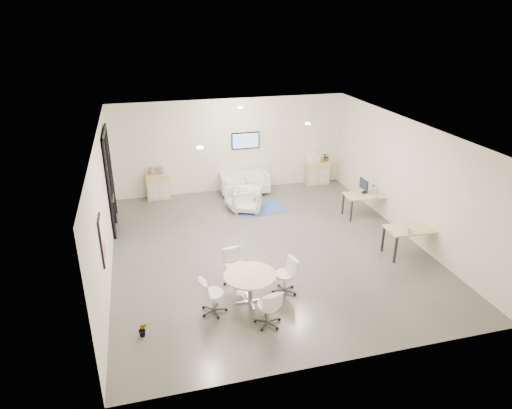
{
  "coord_description": "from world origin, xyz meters",
  "views": [
    {
      "loc": [
        -3.05,
        -10.36,
        5.85
      ],
      "look_at": [
        -0.2,
        0.4,
        1.11
      ],
      "focal_mm": 32.0,
      "sensor_mm": 36.0,
      "label": 1
    }
  ],
  "objects_px": {
    "sideboard_right": "(317,173)",
    "armchair_left": "(239,198)",
    "desk_front": "(414,231)",
    "armchair_right": "(248,199)",
    "sideboard_left": "(158,186)",
    "round_table": "(250,278)",
    "loveseat": "(245,183)",
    "desk_rear": "(366,197)"
  },
  "relations": [
    {
      "from": "armchair_left",
      "to": "desk_front",
      "type": "height_order",
      "value": "armchair_left"
    },
    {
      "from": "sideboard_left",
      "to": "desk_front",
      "type": "bearing_deg",
      "value": -42.28
    },
    {
      "from": "armchair_right",
      "to": "desk_front",
      "type": "distance_m",
      "value": 5.12
    },
    {
      "from": "desk_rear",
      "to": "round_table",
      "type": "height_order",
      "value": "desk_rear"
    },
    {
      "from": "sideboard_left",
      "to": "desk_front",
      "type": "xyz_separation_m",
      "value": [
        6.1,
        -5.54,
        0.23
      ]
    },
    {
      "from": "desk_rear",
      "to": "desk_front",
      "type": "relative_size",
      "value": 0.95
    },
    {
      "from": "desk_front",
      "to": "round_table",
      "type": "relative_size",
      "value": 1.3
    },
    {
      "from": "sideboard_right",
      "to": "round_table",
      "type": "distance_m",
      "value": 7.77
    },
    {
      "from": "loveseat",
      "to": "armchair_left",
      "type": "height_order",
      "value": "armchair_left"
    },
    {
      "from": "armchair_left",
      "to": "round_table",
      "type": "bearing_deg",
      "value": -20.3
    },
    {
      "from": "desk_rear",
      "to": "sideboard_right",
      "type": "bearing_deg",
      "value": 102.24
    },
    {
      "from": "desk_rear",
      "to": "round_table",
      "type": "distance_m",
      "value": 5.74
    },
    {
      "from": "round_table",
      "to": "sideboard_left",
      "type": "bearing_deg",
      "value": 103.06
    },
    {
      "from": "sideboard_right",
      "to": "armchair_right",
      "type": "xyz_separation_m",
      "value": [
        -3.05,
        -1.77,
        -0.01
      ]
    },
    {
      "from": "sideboard_right",
      "to": "armchair_right",
      "type": "relative_size",
      "value": 1.04
    },
    {
      "from": "loveseat",
      "to": "desk_rear",
      "type": "bearing_deg",
      "value": -37.78
    },
    {
      "from": "sideboard_left",
      "to": "armchair_left",
      "type": "distance_m",
      "value": 2.86
    },
    {
      "from": "sideboard_left",
      "to": "round_table",
      "type": "bearing_deg",
      "value": -76.94
    },
    {
      "from": "desk_rear",
      "to": "desk_front",
      "type": "bearing_deg",
      "value": -84.16
    },
    {
      "from": "desk_rear",
      "to": "desk_front",
      "type": "xyz_separation_m",
      "value": [
        0.03,
        -2.5,
        0.04
      ]
    },
    {
      "from": "desk_front",
      "to": "loveseat",
      "type": "bearing_deg",
      "value": 123.61
    },
    {
      "from": "desk_rear",
      "to": "armchair_right",
      "type": "bearing_deg",
      "value": 164.82
    },
    {
      "from": "armchair_left",
      "to": "desk_front",
      "type": "relative_size",
      "value": 0.51
    },
    {
      "from": "loveseat",
      "to": "armchair_left",
      "type": "xyz_separation_m",
      "value": [
        -0.51,
        -1.34,
        0.04
      ]
    },
    {
      "from": "armchair_left",
      "to": "sideboard_left",
      "type": "bearing_deg",
      "value": -132.47
    },
    {
      "from": "loveseat",
      "to": "round_table",
      "type": "distance_m",
      "value": 6.52
    },
    {
      "from": "desk_front",
      "to": "armchair_right",
      "type": "bearing_deg",
      "value": 135.46
    },
    {
      "from": "sideboard_left",
      "to": "armchair_right",
      "type": "xyz_separation_m",
      "value": [
        2.64,
        -1.78,
        -0.03
      ]
    },
    {
      "from": "sideboard_left",
      "to": "desk_front",
      "type": "height_order",
      "value": "sideboard_left"
    },
    {
      "from": "loveseat",
      "to": "sideboard_right",
      "type": "bearing_deg",
      "value": 8.39
    },
    {
      "from": "sideboard_left",
      "to": "sideboard_right",
      "type": "height_order",
      "value": "sideboard_left"
    },
    {
      "from": "sideboard_right",
      "to": "sideboard_left",
      "type": "bearing_deg",
      "value": 179.98
    },
    {
      "from": "sideboard_right",
      "to": "desk_rear",
      "type": "distance_m",
      "value": 3.07
    },
    {
      "from": "sideboard_right",
      "to": "loveseat",
      "type": "bearing_deg",
      "value": -176.04
    },
    {
      "from": "armchair_left",
      "to": "loveseat",
      "type": "bearing_deg",
      "value": 149.1
    },
    {
      "from": "loveseat",
      "to": "armchair_right",
      "type": "relative_size",
      "value": 2.13
    },
    {
      "from": "armchair_right",
      "to": "round_table",
      "type": "bearing_deg",
      "value": -81.21
    },
    {
      "from": "armchair_right",
      "to": "desk_front",
      "type": "bearing_deg",
      "value": -25.46
    },
    {
      "from": "desk_front",
      "to": "armchair_left",
      "type": "bearing_deg",
      "value": 135.45
    },
    {
      "from": "sideboard_left",
      "to": "desk_front",
      "type": "relative_size",
      "value": 0.6
    },
    {
      "from": "sideboard_right",
      "to": "armchair_left",
      "type": "xyz_separation_m",
      "value": [
        -3.27,
        -1.53,
        -0.04
      ]
    },
    {
      "from": "desk_front",
      "to": "round_table",
      "type": "distance_m",
      "value": 4.69
    }
  ]
}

